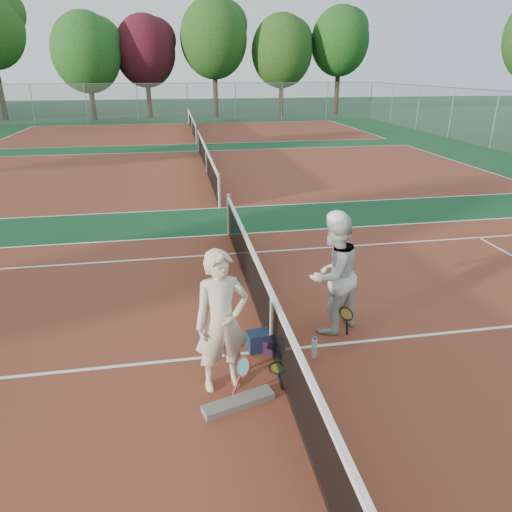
# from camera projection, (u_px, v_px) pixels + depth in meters

# --- Properties ---
(ground) EXTENTS (130.00, 130.00, 0.00)m
(ground) POSITION_uv_depth(u_px,v_px,m) (271.00, 351.00, 7.13)
(ground) COLOR #103B1E
(ground) RESTS_ON ground
(court_main) EXTENTS (23.77, 10.97, 0.01)m
(court_main) POSITION_uv_depth(u_px,v_px,m) (271.00, 351.00, 7.13)
(court_main) COLOR brown
(court_main) RESTS_ON ground
(court_far_a) EXTENTS (23.77, 10.97, 0.01)m
(court_far_a) POSITION_uv_depth(u_px,v_px,m) (207.00, 172.00, 19.43)
(court_far_a) COLOR brown
(court_far_a) RESTS_ON ground
(court_far_b) EXTENTS (23.77, 10.97, 0.01)m
(court_far_b) POSITION_uv_depth(u_px,v_px,m) (192.00, 132.00, 31.72)
(court_far_b) COLOR brown
(court_far_b) RESTS_ON ground
(net_main) EXTENTS (0.10, 10.98, 1.02)m
(net_main) POSITION_uv_depth(u_px,v_px,m) (272.00, 323.00, 6.94)
(net_main) COLOR black
(net_main) RESTS_ON ground
(net_far_a) EXTENTS (0.10, 10.98, 1.02)m
(net_far_a) POSITION_uv_depth(u_px,v_px,m) (206.00, 160.00, 19.23)
(net_far_a) COLOR black
(net_far_a) RESTS_ON ground
(net_far_b) EXTENTS (0.10, 10.98, 1.02)m
(net_far_b) POSITION_uv_depth(u_px,v_px,m) (192.00, 124.00, 31.53)
(net_far_b) COLOR black
(net_far_b) RESTS_ON ground
(fence_back) EXTENTS (32.00, 0.06, 3.00)m
(fence_back) POSITION_uv_depth(u_px,v_px,m) (187.00, 103.00, 37.52)
(fence_back) COLOR slate
(fence_back) RESTS_ON ground
(player_a) EXTENTS (0.81, 0.60, 2.01)m
(player_a) POSITION_uv_depth(u_px,v_px,m) (222.00, 322.00, 5.99)
(player_a) COLOR beige
(player_a) RESTS_ON ground
(player_b) EXTENTS (1.23, 1.15, 2.01)m
(player_b) POSITION_uv_depth(u_px,v_px,m) (333.00, 274.00, 7.38)
(player_b) COLOR silver
(player_b) RESTS_ON ground
(racket_red) EXTENTS (0.40, 0.39, 0.55)m
(racket_red) POSITION_uv_depth(u_px,v_px,m) (243.00, 376.00, 6.11)
(racket_red) COLOR maroon
(racket_red) RESTS_ON ground
(racket_black_held) EXTENTS (0.33, 0.33, 0.58)m
(racket_black_held) POSITION_uv_depth(u_px,v_px,m) (345.00, 323.00, 7.36)
(racket_black_held) COLOR black
(racket_black_held) RESTS_ON ground
(racket_spare) EXTENTS (0.30, 0.61, 0.03)m
(racket_spare) POSITION_uv_depth(u_px,v_px,m) (277.00, 368.00, 6.69)
(racket_spare) COLOR black
(racket_spare) RESTS_ON ground
(sports_bag_navy) EXTENTS (0.42, 0.31, 0.31)m
(sports_bag_navy) POSITION_uv_depth(u_px,v_px,m) (260.00, 341.00, 7.12)
(sports_bag_navy) COLOR #101A32
(sports_bag_navy) RESTS_ON ground
(sports_bag_purple) EXTENTS (0.36, 0.32, 0.24)m
(sports_bag_purple) POSITION_uv_depth(u_px,v_px,m) (274.00, 346.00, 7.03)
(sports_bag_purple) COLOR black
(sports_bag_purple) RESTS_ON ground
(net_cover_canvas) EXTENTS (0.99, 0.49, 0.10)m
(net_cover_canvas) POSITION_uv_depth(u_px,v_px,m) (239.00, 402.00, 5.96)
(net_cover_canvas) COLOR #625D58
(net_cover_canvas) RESTS_ON ground
(water_bottle) EXTENTS (0.09, 0.09, 0.30)m
(water_bottle) POSITION_uv_depth(u_px,v_px,m) (314.00, 348.00, 6.94)
(water_bottle) COLOR #C6DFFB
(water_bottle) RESTS_ON ground
(tree_back_1) EXTENTS (5.50, 5.50, 8.45)m
(tree_back_1) POSITION_uv_depth(u_px,v_px,m) (86.00, 53.00, 37.11)
(tree_back_1) COLOR #382314
(tree_back_1) RESTS_ON ground
(tree_back_maroon) EXTENTS (5.17, 5.17, 8.45)m
(tree_back_maroon) POSITION_uv_depth(u_px,v_px,m) (145.00, 51.00, 39.24)
(tree_back_maroon) COLOR #382314
(tree_back_maroon) RESTS_ON ground
(tree_back_3) EXTENTS (5.79, 5.79, 9.82)m
(tree_back_3) POSITION_uv_depth(u_px,v_px,m) (214.00, 39.00, 39.34)
(tree_back_3) COLOR #382314
(tree_back_3) RESTS_ON ground
(tree_back_4) EXTENTS (5.42, 5.42, 8.64)m
(tree_back_4) POSITION_uv_depth(u_px,v_px,m) (282.00, 51.00, 40.47)
(tree_back_4) COLOR #382314
(tree_back_4) RESTS_ON ground
(tree_back_5) EXTENTS (5.23, 5.23, 9.38)m
(tree_back_5) POSITION_uv_depth(u_px,v_px,m) (340.00, 42.00, 41.33)
(tree_back_5) COLOR #382314
(tree_back_5) RESTS_ON ground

